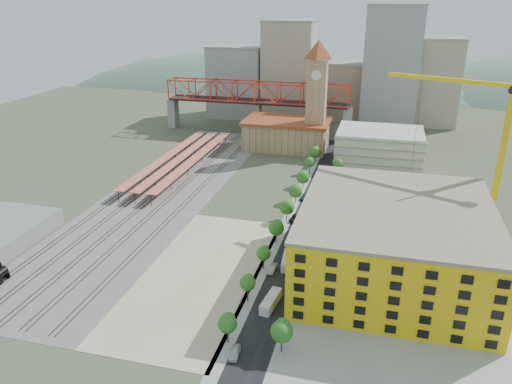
% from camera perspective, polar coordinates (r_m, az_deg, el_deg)
% --- Properties ---
extents(ground, '(400.00, 400.00, 0.00)m').
position_cam_1_polar(ground, '(152.64, -0.74, -3.64)').
color(ground, '#474C38').
rests_on(ground, ground).
extents(ballast_strip, '(36.00, 165.00, 0.06)m').
position_cam_1_polar(ballast_strip, '(179.42, -10.40, -0.01)').
color(ballast_strip, '#605E59').
rests_on(ballast_strip, ground).
extents(dirt_lot, '(28.00, 67.00, 0.06)m').
position_cam_1_polar(dirt_lot, '(127.36, -6.29, -9.29)').
color(dirt_lot, tan).
rests_on(dirt_lot, ground).
extents(street_asphalt, '(12.00, 170.00, 0.06)m').
position_cam_1_polar(street_asphalt, '(163.08, 6.09, -2.03)').
color(street_asphalt, black).
rests_on(street_asphalt, ground).
extents(sidewalk_west, '(3.00, 170.00, 0.04)m').
position_cam_1_polar(sidewalk_west, '(163.87, 4.19, -1.85)').
color(sidewalk_west, gray).
rests_on(sidewalk_west, ground).
extents(sidewalk_east, '(3.00, 170.00, 0.04)m').
position_cam_1_polar(sidewalk_east, '(162.48, 8.01, -2.23)').
color(sidewalk_east, gray).
rests_on(sidewalk_east, ground).
extents(construction_pad, '(50.00, 90.00, 0.06)m').
position_cam_1_polar(construction_pad, '(130.78, 16.45, -9.25)').
color(construction_pad, gray).
rests_on(construction_pad, ground).
extents(rail_tracks, '(26.56, 160.00, 0.18)m').
position_cam_1_polar(rail_tracks, '(180.12, -10.92, 0.07)').
color(rail_tracks, '#382B23').
rests_on(rail_tracks, ground).
extents(platform_canopies, '(16.00, 80.00, 4.12)m').
position_cam_1_polar(platform_canopies, '(203.66, -8.58, 3.93)').
color(platform_canopies, '#D46851').
rests_on(platform_canopies, ground).
extents(station_hall, '(38.00, 24.00, 13.10)m').
position_cam_1_polar(station_hall, '(226.71, 3.53, 6.67)').
color(station_hall, tan).
rests_on(station_hall, ground).
extents(clock_tower, '(12.00, 12.00, 52.00)m').
position_cam_1_polar(clock_tower, '(218.01, 6.98, 11.87)').
color(clock_tower, tan).
rests_on(clock_tower, ground).
extents(parking_garage, '(34.00, 26.00, 14.00)m').
position_cam_1_polar(parking_garage, '(211.21, 13.89, 5.03)').
color(parking_garage, silver).
rests_on(parking_garage, ground).
extents(truss_bridge, '(94.00, 9.60, 25.60)m').
position_cam_1_polar(truss_bridge, '(250.20, 0.07, 11.00)').
color(truss_bridge, gray).
rests_on(truss_bridge, ground).
extents(construction_building, '(44.60, 50.60, 18.80)m').
position_cam_1_polar(construction_building, '(126.19, 15.54, -5.47)').
color(construction_building, yellow).
rests_on(construction_building, ground).
extents(street_trees, '(15.40, 124.40, 8.00)m').
position_cam_1_polar(street_trees, '(154.07, 5.52, -3.50)').
color(street_trees, '#22651E').
rests_on(street_trees, ground).
extents(skyline, '(133.00, 46.00, 60.00)m').
position_cam_1_polar(skyline, '(280.09, 8.66, 12.73)').
color(skyline, '#9EA0A3').
rests_on(skyline, ground).
extents(distant_hills, '(647.00, 264.00, 227.00)m').
position_cam_1_polar(distant_hills, '(418.94, 14.85, 0.72)').
color(distant_hills, '#4C6B59').
rests_on(distant_hills, ground).
extents(tower_crane, '(44.00, 20.27, 50.40)m').
position_cam_1_polar(tower_crane, '(151.09, 25.52, 6.49)').
color(tower_crane, yellow).
rests_on(tower_crane, ground).
extents(site_trailer_a, '(3.42, 9.04, 2.41)m').
position_cam_1_polar(site_trailer_a, '(114.41, 1.70, -12.40)').
color(site_trailer_a, silver).
rests_on(site_trailer_a, ground).
extents(site_trailer_b, '(3.15, 9.12, 2.45)m').
position_cam_1_polar(site_trailer_b, '(130.15, 3.59, -7.85)').
color(site_trailer_b, silver).
rests_on(site_trailer_b, ground).
extents(site_trailer_c, '(2.91, 8.72, 2.34)m').
position_cam_1_polar(site_trailer_c, '(134.36, 4.00, -6.88)').
color(site_trailer_c, silver).
rests_on(site_trailer_c, ground).
extents(site_trailer_d, '(4.01, 9.16, 2.43)m').
position_cam_1_polar(site_trailer_d, '(145.06, 4.91, -4.62)').
color(site_trailer_d, silver).
rests_on(site_trailer_d, ground).
extents(car_0, '(2.31, 4.79, 1.58)m').
position_cam_1_polar(car_0, '(101.34, -2.46, -17.88)').
color(car_0, silver).
rests_on(car_0, ground).
extents(car_1, '(2.00, 4.96, 1.60)m').
position_cam_1_polar(car_1, '(127.32, 1.87, -8.76)').
color(car_1, '#949499').
rests_on(car_1, ground).
extents(car_2, '(2.94, 5.70, 1.54)m').
position_cam_1_polar(car_2, '(154.68, 4.46, -3.04)').
color(car_2, black).
rests_on(car_2, ground).
extents(car_3, '(2.83, 5.65, 1.58)m').
position_cam_1_polar(car_3, '(171.13, 5.57, -0.56)').
color(car_3, navy).
rests_on(car_3, ground).
extents(car_4, '(2.48, 4.64, 1.50)m').
position_cam_1_polar(car_4, '(121.63, 4.07, -10.43)').
color(car_4, silver).
rests_on(car_4, ground).
extents(car_5, '(2.31, 4.90, 1.55)m').
position_cam_1_polar(car_5, '(139.31, 5.68, -6.02)').
color(car_5, gray).
rests_on(car_5, ground).
extents(car_6, '(3.41, 6.10, 1.61)m').
position_cam_1_polar(car_6, '(150.63, 6.46, -3.81)').
color(car_6, black).
rests_on(car_6, ground).
extents(car_7, '(2.45, 5.13, 1.44)m').
position_cam_1_polar(car_7, '(175.80, 7.80, -0.07)').
color(car_7, navy).
rests_on(car_7, ground).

